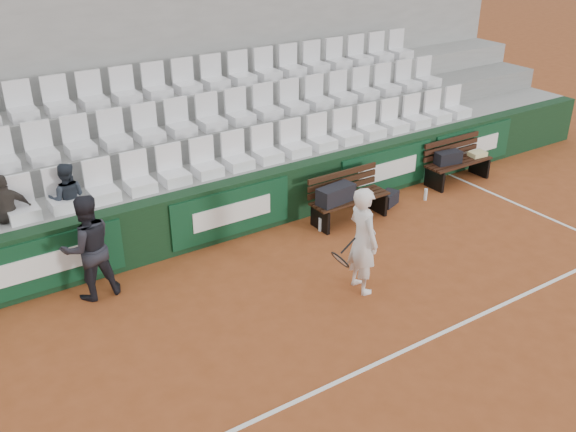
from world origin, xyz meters
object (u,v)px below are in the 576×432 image
object	(u,v)px
bench_right	(458,171)
spectator_c	(63,172)
bench_left	(350,209)
sports_bag_right	(448,158)
sports_bag_ground	(388,199)
spectator_b	(2,184)
sports_bag_left	(336,194)
tennis_player	(363,240)
ball_kid	(88,247)
water_bottle_near	(320,224)
water_bottle_far	(426,194)

from	to	relation	value
bench_right	spectator_c	size ratio (longest dim) A/B	1.30
bench_left	sports_bag_right	distance (m)	2.68
sports_bag_ground	spectator_b	xyz separation A→B (m)	(-6.43, 1.05, 1.46)
sports_bag_right	spectator_c	size ratio (longest dim) A/B	0.46
sports_bag_left	bench_right	bearing A→B (deg)	3.23
bench_right	spectator_c	xyz separation A→B (m)	(-7.48, 0.99, 1.35)
tennis_player	spectator_c	size ratio (longest dim) A/B	1.41
ball_kid	spectator_b	xyz separation A→B (m)	(-0.79, 1.04, 0.79)
sports_bag_right	water_bottle_near	bearing A→B (deg)	-175.54
water_bottle_far	spectator_c	size ratio (longest dim) A/B	0.20
spectator_b	spectator_c	distance (m)	0.86
bench_left	sports_bag_left	size ratio (longest dim) A/B	2.14
spectator_c	bench_left	bearing A→B (deg)	-174.16
bench_left	sports_bag_right	size ratio (longest dim) A/B	2.82
spectator_b	sports_bag_right	bearing A→B (deg)	173.47
sports_bag_ground	water_bottle_near	size ratio (longest dim) A/B	1.69
water_bottle_near	water_bottle_far	world-z (taller)	water_bottle_near
sports_bag_ground	water_bottle_far	distance (m)	0.78
sports_bag_left	spectator_b	xyz separation A→B (m)	(-5.08, 1.18, 0.98)
bench_left	spectator_c	size ratio (longest dim) A/B	1.30
sports_bag_ground	spectator_c	xyz separation A→B (m)	(-5.57, 1.05, 1.45)
ball_kid	spectator_c	world-z (taller)	spectator_c
sports_bag_ground	spectator_c	bearing A→B (deg)	169.31
water_bottle_far	spectator_b	xyz separation A→B (m)	(-7.18, 1.29, 1.47)
ball_kid	water_bottle_near	bearing A→B (deg)	176.75
bench_left	water_bottle_far	distance (m)	1.77
tennis_player	water_bottle_near	bearing A→B (deg)	71.97
sports_bag_right	tennis_player	distance (m)	4.45
sports_bag_left	spectator_c	world-z (taller)	spectator_c
bench_left	ball_kid	size ratio (longest dim) A/B	0.94
sports_bag_ground	spectator_b	distance (m)	6.68
spectator_b	sports_bag_left	bearing A→B (deg)	167.14
sports_bag_ground	ball_kid	bearing A→B (deg)	179.84
sports_bag_right	water_bottle_far	size ratio (longest dim) A/B	2.28
spectator_b	spectator_c	bearing A→B (deg)	-179.81
sports_bag_left	tennis_player	bearing A→B (deg)	-116.74
bench_left	water_bottle_far	bearing A→B (deg)	-3.95
water_bottle_far	ball_kid	bearing A→B (deg)	177.75
sports_bag_right	spectator_b	world-z (taller)	spectator_b
bench_right	spectator_b	size ratio (longest dim) A/B	1.28
bench_left	tennis_player	xyz separation A→B (m)	(-1.27, -1.87, 0.59)
bench_right	sports_bag_right	world-z (taller)	sports_bag_right
sports_bag_ground	water_bottle_near	bearing A→B (deg)	-174.68
water_bottle_near	tennis_player	bearing A→B (deg)	-108.03
water_bottle_near	tennis_player	distance (m)	2.04
bench_right	tennis_player	world-z (taller)	tennis_player
bench_left	ball_kid	xyz separation A→B (m)	(-4.62, 0.13, 0.57)
sports_bag_left	ball_kid	world-z (taller)	ball_kid
water_bottle_far	sports_bag_left	bearing A→B (deg)	176.99
bench_left	water_bottle_near	bearing A→B (deg)	-176.24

